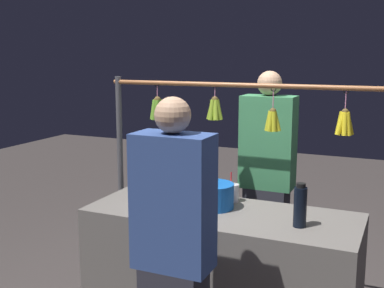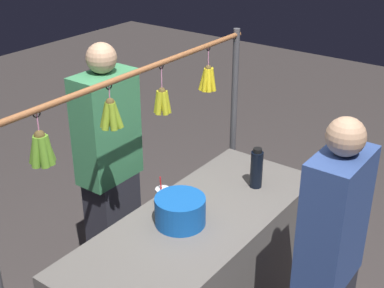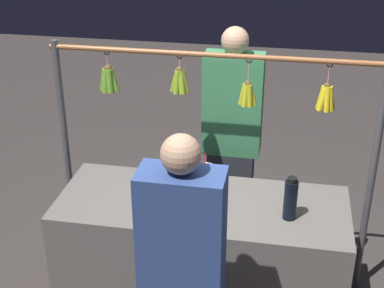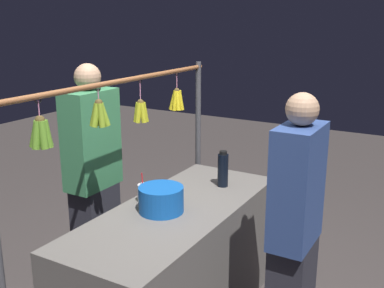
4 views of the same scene
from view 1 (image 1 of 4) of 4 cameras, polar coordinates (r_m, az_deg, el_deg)
market_counter at (r=3.28m, az=3.35°, el=-14.50°), size 1.70×0.67×0.81m
display_rack at (r=3.41m, az=5.53°, el=-0.51°), size 2.04×0.12×1.61m
water_bottle at (r=2.89m, az=12.35°, el=-7.01°), size 0.07×0.07×0.26m
blue_bucket at (r=3.18m, az=2.36°, el=-5.96°), size 0.27×0.27×0.16m
drink_cup at (r=3.32m, az=4.68°, el=-5.62°), size 0.09×0.09×0.20m
vendor_person at (r=3.78m, az=8.62°, el=-4.47°), size 0.39×0.21×1.66m
customer_person at (r=2.48m, az=-2.12°, el=-13.32°), size 0.38×0.20×1.59m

